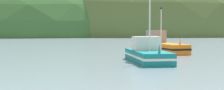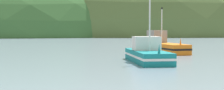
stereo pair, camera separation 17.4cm
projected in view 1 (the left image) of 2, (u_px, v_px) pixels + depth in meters
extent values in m
ellipsoid|color=#386633|center=(0.00, 34.00, 169.64)|extent=(201.01, 160.81, 76.82)
ellipsoid|color=#516B38|center=(115.00, 34.00, 175.50)|extent=(195.21, 156.17, 84.77)
ellipsoid|color=#516B38|center=(32.00, 33.00, 217.76)|extent=(102.34, 81.87, 101.49)
ellipsoid|color=#47703D|center=(93.00, 34.00, 171.33)|extent=(182.61, 146.09, 75.94)
cube|color=#147F84|center=(148.00, 56.00, 26.79)|extent=(4.33, 7.69, 0.95)
cube|color=white|center=(148.00, 56.00, 26.79)|extent=(4.37, 7.77, 0.17)
cone|color=#147F84|center=(159.00, 49.00, 23.43)|extent=(0.25, 0.25, 0.70)
cube|color=silver|center=(146.00, 43.00, 27.16)|extent=(2.46, 2.03, 1.13)
cylinder|color=silver|center=(150.00, 16.00, 26.02)|extent=(0.12, 0.12, 5.47)
cube|color=orange|center=(160.00, 47.00, 38.59)|extent=(6.33, 10.69, 1.08)
cube|color=black|center=(160.00, 47.00, 38.58)|extent=(6.40, 10.80, 0.19)
cone|color=orange|center=(180.00, 41.00, 33.79)|extent=(0.26, 0.26, 0.70)
cube|color=gray|center=(156.00, 36.00, 39.64)|extent=(2.47, 2.76, 1.46)
cylinder|color=silver|center=(161.00, 26.00, 38.20)|extent=(0.12, 0.12, 3.87)
cube|color=black|center=(161.00, 8.00, 38.10)|extent=(0.17, 0.34, 0.20)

